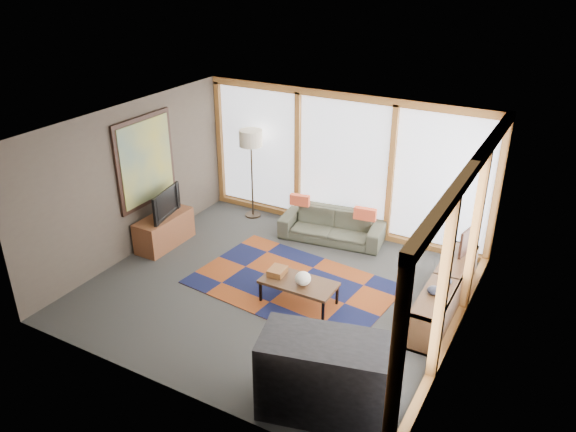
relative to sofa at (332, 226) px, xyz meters
The scene contains 17 objects.
ground 1.97m from the sofa, 91.51° to the right, with size 5.50×5.50×0.00m, color #31312F.
room_envelope 1.93m from the sofa, 72.31° to the right, with size 5.52×5.02×2.62m.
rug 1.73m from the sofa, 86.11° to the right, with size 3.06×1.97×0.01m, color maroon.
sofa is the anchor object (origin of this frame).
pillow_left 0.76m from the sofa, behind, with size 0.37×0.11×0.20m, color #DC502E.
pillow_right 0.72m from the sofa, ahead, with size 0.39×0.12×0.21m, color #DC502E.
floor_lamp 1.90m from the sofa, behind, with size 0.44×0.44×1.76m, color #33281B, non-canonical shape.
coffee_table 2.15m from the sofa, 78.26° to the right, with size 1.12×0.56×0.37m, color #362410, non-canonical shape.
book_stack 2.08m from the sofa, 88.49° to the right, with size 0.23×0.29×0.10m, color brown.
vase 2.22m from the sofa, 76.23° to the right, with size 0.24×0.24×0.20m, color white.
bookshelf 2.68m from the sofa, 27.46° to the right, with size 0.42×2.30×0.57m, color #362410, non-canonical shape.
bowl_a 2.94m from the sofa, 37.04° to the right, with size 0.20×0.20×0.10m, color black.
bowl_b 2.82m from the sofa, 30.64° to the right, with size 0.17×0.17×0.08m, color black.
shelf_picture 2.54m from the sofa, 11.69° to the right, with size 0.04×0.33×0.43m, color black.
tv_console 3.00m from the sofa, 146.98° to the right, with size 0.47×1.13×0.56m, color brown.
television 3.04m from the sofa, 147.09° to the right, with size 0.88×0.11×0.50m, color black.
bar_counter 4.24m from the sofa, 65.53° to the right, with size 1.55×0.72×0.98m, color black.
Camera 1 is at (3.76, -6.38, 4.80)m, focal length 35.00 mm.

